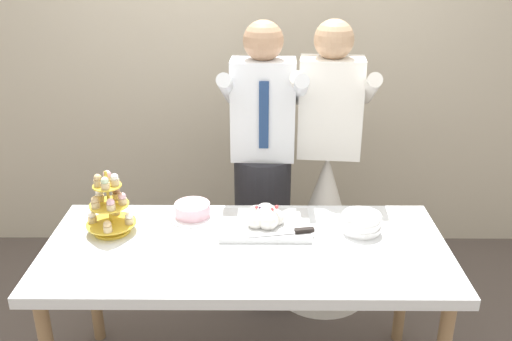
# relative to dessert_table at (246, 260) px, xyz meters

# --- Properties ---
(rear_wall) EXTENTS (5.20, 0.10, 2.90)m
(rear_wall) POSITION_rel_dessert_table_xyz_m (0.00, 1.47, 0.75)
(rear_wall) COLOR beige
(rear_wall) RESTS_ON ground_plane
(dessert_table) EXTENTS (1.80, 0.80, 0.78)m
(dessert_table) POSITION_rel_dessert_table_xyz_m (0.00, 0.00, 0.00)
(dessert_table) COLOR silver
(dessert_table) RESTS_ON ground_plane
(cupcake_stand) EXTENTS (0.23, 0.23, 0.31)m
(cupcake_stand) POSITION_rel_dessert_table_xyz_m (-0.63, 0.12, 0.20)
(cupcake_stand) COLOR gold
(cupcake_stand) RESTS_ON dessert_table
(main_cake_tray) EXTENTS (0.43, 0.31, 0.12)m
(main_cake_tray) POSITION_rel_dessert_table_xyz_m (0.09, 0.16, 0.11)
(main_cake_tray) COLOR silver
(main_cake_tray) RESTS_ON dessert_table
(plate_stack) EXTENTS (0.19, 0.19, 0.09)m
(plate_stack) POSITION_rel_dessert_table_xyz_m (0.53, 0.13, 0.12)
(plate_stack) COLOR white
(plate_stack) RESTS_ON dessert_table
(round_cake) EXTENTS (0.24, 0.24, 0.07)m
(round_cake) POSITION_rel_dessert_table_xyz_m (-0.27, 0.27, 0.11)
(round_cake) COLOR white
(round_cake) RESTS_ON dessert_table
(person_groom) EXTENTS (0.47, 0.50, 1.66)m
(person_groom) POSITION_rel_dessert_table_xyz_m (0.08, 0.72, 0.05)
(person_groom) COLOR #232328
(person_groom) RESTS_ON ground_plane
(person_bride) EXTENTS (0.56, 0.56, 1.66)m
(person_bride) POSITION_rel_dessert_table_xyz_m (0.44, 0.75, -0.12)
(person_bride) COLOR white
(person_bride) RESTS_ON ground_plane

